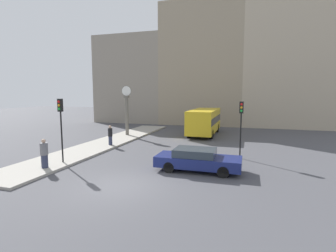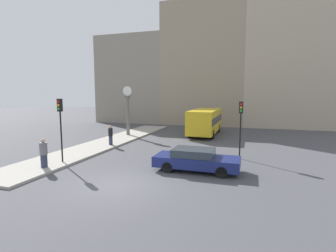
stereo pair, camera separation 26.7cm
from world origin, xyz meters
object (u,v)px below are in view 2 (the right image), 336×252
object	(u,v)px
sedan_car	(196,160)
pedestrian_grey_jacket	(44,153)
street_clock	(128,111)
pedestrian_black_jacket	(111,135)
bus_distant	(205,120)
traffic_light_near	(60,117)
traffic_light_far	(241,118)

from	to	relation	value
sedan_car	pedestrian_grey_jacket	xyz separation A→B (m)	(-8.18, -2.37, 0.29)
street_clock	pedestrian_black_jacket	world-z (taller)	street_clock
sedan_car	bus_distant	world-z (taller)	bus_distant
pedestrian_grey_jacket	traffic_light_near	bearing A→B (deg)	83.01
pedestrian_grey_jacket	bus_distant	bearing A→B (deg)	66.99
sedan_car	bus_distant	distance (m)	12.92
bus_distant	pedestrian_grey_jacket	world-z (taller)	bus_distant
traffic_light_far	street_clock	bearing A→B (deg)	151.50
pedestrian_grey_jacket	pedestrian_black_jacket	distance (m)	6.90
traffic_light_far	street_clock	world-z (taller)	street_clock
bus_distant	traffic_light_near	size ratio (longest dim) A/B	1.92
sedan_car	pedestrian_grey_jacket	world-z (taller)	pedestrian_grey_jacket
traffic_light_near	pedestrian_black_jacket	bearing A→B (deg)	89.42
sedan_car	traffic_light_near	bearing A→B (deg)	-172.36
bus_distant	pedestrian_black_jacket	bearing A→B (deg)	-127.00
pedestrian_grey_jacket	pedestrian_black_jacket	world-z (taller)	pedestrian_grey_jacket
traffic_light_near	pedestrian_black_jacket	distance (m)	5.93
sedan_car	pedestrian_grey_jacket	size ratio (longest dim) A/B	2.86
street_clock	pedestrian_black_jacket	bearing A→B (deg)	-78.92
sedan_car	traffic_light_near	size ratio (longest dim) A/B	1.22
bus_distant	street_clock	xyz separation A→B (m)	(-7.22, -3.16, 1.06)
traffic_light_near	pedestrian_grey_jacket	size ratio (longest dim) A/B	2.35
bus_distant	pedestrian_grey_jacket	bearing A→B (deg)	-113.01
sedan_car	street_clock	xyz separation A→B (m)	(-8.97, 9.62, 1.91)
traffic_light_near	street_clock	size ratio (longest dim) A/B	0.78
bus_distant	traffic_light_near	world-z (taller)	traffic_light_near
traffic_light_near	traffic_light_far	size ratio (longest dim) A/B	1.02
traffic_light_near	pedestrian_black_jacket	size ratio (longest dim) A/B	2.41
sedan_car	pedestrian_black_jacket	xyz separation A→B (m)	(-7.97, 4.52, 0.28)
sedan_car	street_clock	world-z (taller)	street_clock
bus_distant	traffic_light_far	bearing A→B (deg)	-67.01
traffic_light_near	pedestrian_grey_jacket	distance (m)	2.33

